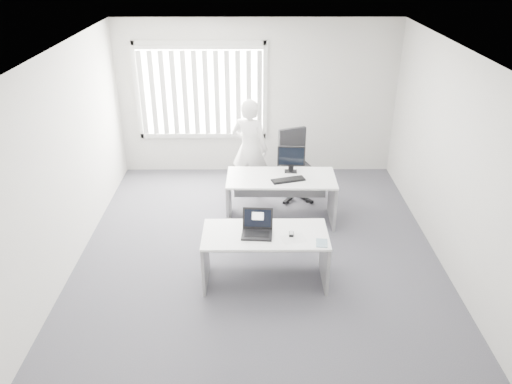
{
  "coord_description": "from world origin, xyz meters",
  "views": [
    {
      "loc": [
        -0.07,
        -5.76,
        3.97
      ],
      "look_at": [
        -0.04,
        0.15,
        0.96
      ],
      "focal_mm": 35.0,
      "sensor_mm": 36.0,
      "label": 1
    }
  ],
  "objects_px": {
    "desk_near": "(265,247)",
    "desk_far": "(281,189)",
    "laptop": "(257,225)",
    "person": "(250,149)",
    "office_chair": "(295,176)",
    "monitor": "(291,159)"
  },
  "relations": [
    {
      "from": "desk_near",
      "to": "desk_far",
      "type": "bearing_deg",
      "value": 79.89
    },
    {
      "from": "desk_far",
      "to": "laptop",
      "type": "xyz_separation_m",
      "value": [
        -0.38,
        -1.61,
        0.32
      ]
    },
    {
      "from": "person",
      "to": "desk_near",
      "type": "bearing_deg",
      "value": 111.71
    },
    {
      "from": "office_chair",
      "to": "person",
      "type": "bearing_deg",
      "value": 157.96
    },
    {
      "from": "desk_far",
      "to": "monitor",
      "type": "height_order",
      "value": "monitor"
    },
    {
      "from": "desk_near",
      "to": "laptop",
      "type": "bearing_deg",
      "value": -153.8
    },
    {
      "from": "desk_near",
      "to": "person",
      "type": "xyz_separation_m",
      "value": [
        -0.21,
        2.45,
        0.34
      ]
    },
    {
      "from": "person",
      "to": "monitor",
      "type": "relative_size",
      "value": 4.03
    },
    {
      "from": "person",
      "to": "monitor",
      "type": "xyz_separation_m",
      "value": [
        0.64,
        -0.7,
        0.11
      ]
    },
    {
      "from": "laptop",
      "to": "monitor",
      "type": "height_order",
      "value": "monitor"
    },
    {
      "from": "person",
      "to": "monitor",
      "type": "distance_m",
      "value": 0.96
    },
    {
      "from": "desk_near",
      "to": "monitor",
      "type": "distance_m",
      "value": 1.86
    },
    {
      "from": "person",
      "to": "laptop",
      "type": "relative_size",
      "value": 4.55
    },
    {
      "from": "desk_far",
      "to": "laptop",
      "type": "relative_size",
      "value": 4.42
    },
    {
      "from": "desk_far",
      "to": "monitor",
      "type": "bearing_deg",
      "value": 51.65
    },
    {
      "from": "desk_near",
      "to": "desk_far",
      "type": "distance_m",
      "value": 1.58
    },
    {
      "from": "laptop",
      "to": "monitor",
      "type": "xyz_separation_m",
      "value": [
        0.54,
        1.8,
        0.1
      ]
    },
    {
      "from": "laptop",
      "to": "monitor",
      "type": "relative_size",
      "value": 0.89
    },
    {
      "from": "office_chair",
      "to": "person",
      "type": "xyz_separation_m",
      "value": [
        -0.77,
        0.02,
        0.49
      ]
    },
    {
      "from": "desk_far",
      "to": "person",
      "type": "height_order",
      "value": "person"
    },
    {
      "from": "desk_near",
      "to": "monitor",
      "type": "bearing_deg",
      "value": 76.02
    },
    {
      "from": "desk_near",
      "to": "person",
      "type": "height_order",
      "value": "person"
    }
  ]
}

